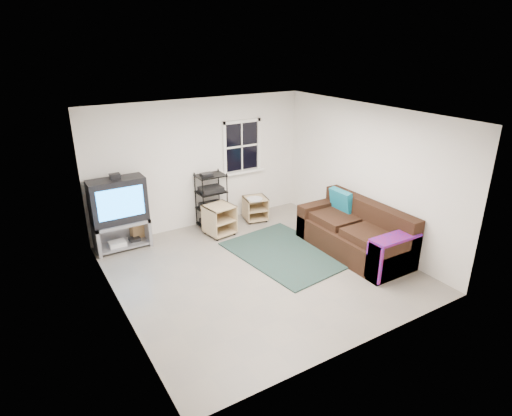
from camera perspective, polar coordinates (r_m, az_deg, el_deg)
room at (r=9.07m, az=-1.90°, el=7.77°), size 4.60×4.62×4.60m
tv_unit at (r=8.13m, az=-17.83°, el=-0.00°), size 0.99×0.49×1.45m
av_rack at (r=8.83m, az=-5.94°, el=0.62°), size 0.58×0.42×1.15m
side_table_left at (r=8.52m, az=-5.05°, el=-1.40°), size 0.59×0.59×0.61m
side_table_right at (r=9.15m, az=-0.16°, el=0.17°), size 0.55×0.55×0.54m
sofa at (r=7.97m, az=13.14°, el=-3.41°), size 0.97×2.19×1.00m
shag_rug at (r=7.87m, az=4.07°, el=-5.96°), size 1.81×2.32×0.03m
paper_bag at (r=8.55m, az=-15.41°, el=-3.00°), size 0.30×0.22×0.40m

